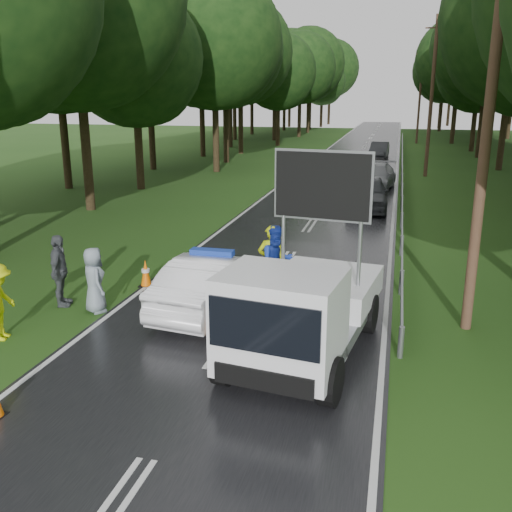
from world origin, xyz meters
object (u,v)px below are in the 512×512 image
(civilian, at_px, (277,262))
(queue_car_second, at_px, (374,177))
(police_sedan, at_px, (213,283))
(queue_car_fourth, at_px, (379,150))
(officer, at_px, (271,261))
(barrier, at_px, (282,284))
(queue_car_third, at_px, (358,165))
(work_truck, at_px, (301,309))
(queue_car_first, at_px, (367,193))

(civilian, relative_size, queue_car_second, 0.40)
(police_sedan, bearing_deg, queue_car_fourth, -87.13)
(officer, bearing_deg, barrier, 88.84)
(queue_car_third, bearing_deg, civilian, -97.82)
(barrier, bearing_deg, queue_car_third, 82.19)
(police_sedan, bearing_deg, civilian, -128.05)
(work_truck, bearing_deg, queue_car_second, 96.77)
(police_sedan, bearing_deg, queue_car_third, -86.69)
(police_sedan, relative_size, civilian, 2.30)
(queue_car_first, bearing_deg, officer, -100.52)
(police_sedan, xyz_separation_m, work_truck, (2.63, -2.26, 0.40))
(work_truck, xyz_separation_m, barrier, (-0.88, 2.39, -0.31))
(civilian, distance_m, queue_car_first, 12.94)
(queue_car_third, height_order, queue_car_fourth, queue_car_fourth)
(queue_car_first, height_order, queue_car_second, queue_car_first)
(work_truck, height_order, civilian, work_truck)
(officer, bearing_deg, police_sedan, 24.61)
(police_sedan, xyz_separation_m, officer, (1.20, 1.39, 0.26))
(civilian, distance_m, queue_car_third, 24.83)
(barrier, bearing_deg, work_truck, -77.59)
(work_truck, bearing_deg, queue_car_fourth, 97.76)
(civilian, height_order, queue_car_first, civilian)
(queue_car_second, bearing_deg, queue_car_third, 109.30)
(civilian, bearing_deg, queue_car_first, 49.40)
(queue_car_second, bearing_deg, police_sedan, -91.92)
(officer, distance_m, queue_car_first, 12.92)
(work_truck, height_order, officer, work_truck)
(queue_car_second, bearing_deg, barrier, -87.05)
(officer, height_order, queue_car_second, officer)
(police_sedan, xyz_separation_m, queue_car_fourth, (2.75, 36.90, -0.07))
(officer, relative_size, queue_car_second, 0.40)
(barrier, height_order, queue_car_first, queue_car_first)
(barrier, distance_m, civilian, 1.29)
(queue_car_first, relative_size, queue_car_third, 0.99)
(officer, xyz_separation_m, queue_car_second, (1.89, 18.79, -0.26))
(queue_car_first, xyz_separation_m, queue_car_third, (-1.29, 12.00, -0.14))
(officer, height_order, queue_car_fourth, officer)
(queue_car_fourth, bearing_deg, civilian, -89.85)
(barrier, xyz_separation_m, queue_car_first, (1.29, 14.05, -0.03))
(barrier, xyz_separation_m, civilian, (-0.38, 1.22, 0.17))
(queue_car_third, distance_m, queue_car_fourth, 10.77)
(civilian, bearing_deg, work_truck, -103.89)
(civilian, distance_m, queue_car_fourth, 35.58)
(civilian, bearing_deg, queue_car_second, 51.60)
(civilian, xyz_separation_m, queue_car_first, (1.67, 12.83, -0.21))
(barrier, xyz_separation_m, queue_car_second, (1.33, 20.05, -0.09))
(queue_car_third, bearing_deg, queue_car_second, -84.38)
(queue_car_second, xyz_separation_m, queue_car_fourth, (-0.33, 16.72, -0.06))
(police_sedan, bearing_deg, barrier, -168.62)
(work_truck, relative_size, queue_car_fourth, 1.35)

